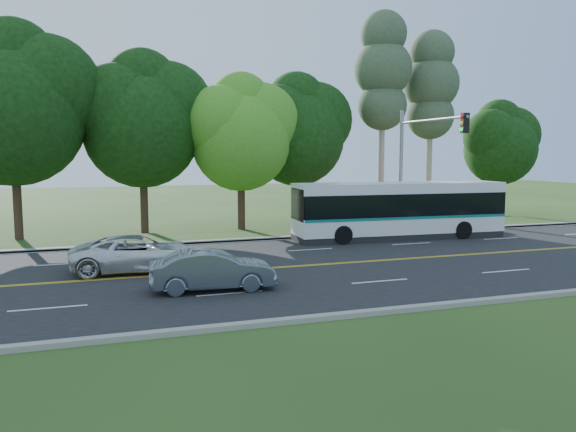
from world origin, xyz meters
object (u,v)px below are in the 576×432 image
object	(u,v)px
sedan	(213,270)
suv	(138,253)
traffic_signal	(419,152)
transit_bus	(399,211)

from	to	relation	value
sedan	suv	xyz separation A→B (m)	(-2.15, 3.93, 0.02)
sedan	suv	bearing A→B (deg)	33.46
traffic_signal	transit_bus	distance (m)	3.38
transit_bus	sedan	distance (m)	14.38
traffic_signal	sedan	size ratio (longest dim) A/B	1.69
traffic_signal	sedan	bearing A→B (deg)	-147.39
sedan	transit_bus	bearing A→B (deg)	-50.20
traffic_signal	transit_bus	size ratio (longest dim) A/B	0.60
traffic_signal	suv	size ratio (longest dim) A/B	1.39
suv	transit_bus	bearing A→B (deg)	-68.50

